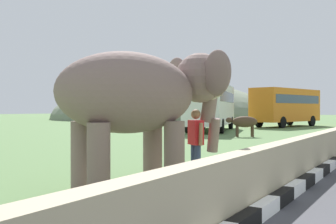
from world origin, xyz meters
The scene contains 7 objects.
barrier_parapet centered at (2.00, 3.83, 0.50)m, with size 28.00×0.36×1.00m, color tan.
elephant centered at (1.91, 6.48, 1.95)m, with size 4.01×3.30×2.97m.
person_handler centered at (3.34, 5.98, 0.93)m, with size 0.46×0.59×1.66m.
bus_white centered at (22.35, 14.69, 2.08)m, with size 10.18×5.30×3.50m.
bus_orange centered at (32.48, 11.82, 2.08)m, with size 9.17×4.46×3.50m.
cow_near centered at (17.43, 10.20, 0.87)m, with size 1.36×1.82×1.23m.
hill_east centered at (55.00, 38.65, 0.00)m, with size 44.19×35.35×12.97m.
Camera 1 is at (-5.04, 1.56, 1.67)m, focal length 42.75 mm.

